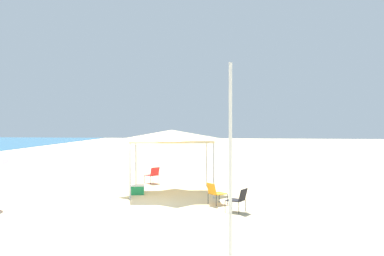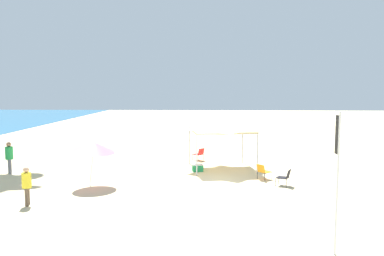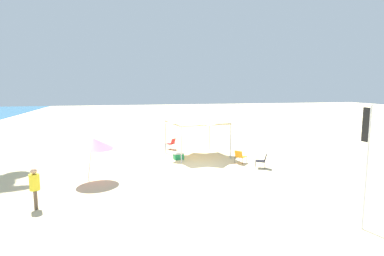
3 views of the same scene
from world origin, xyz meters
The scene contains 7 objects.
ground centered at (0.00, 0.00, -0.05)m, with size 120.00×120.00×0.10m, color beige.
canopy_tent centered at (2.63, -0.40, 2.46)m, with size 3.77×3.92×2.73m.
folding_chair_facing_ocean centered at (-1.21, -3.33, 0.47)m, with size 0.74×0.79×0.82m.
folding_chair_near_cooler centered at (5.11, 0.94, 0.47)m, with size 0.80×0.81×0.82m.
folding_chair_left_of_tent centered at (0.03, -2.47, 0.47)m, with size 0.79×0.81×0.82m.
cooler_box centered at (1.87, 0.97, 0.20)m, with size 0.53×0.69×0.40m.
banner_flag centered at (-8.88, -3.24, 2.44)m, with size 0.36×0.06×4.07m.
Camera 1 is at (-15.96, -3.40, 3.13)m, focal length 40.31 mm.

